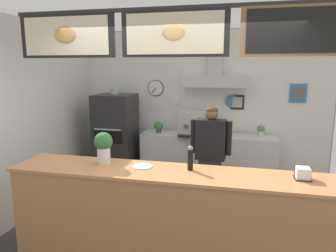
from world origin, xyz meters
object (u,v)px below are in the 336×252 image
at_px(napkin_holder, 303,174).
at_px(potted_basil, 261,130).
at_px(espresso_machine, 195,123).
at_px(condiment_plate, 142,166).
at_px(pizza_oven, 116,140).
at_px(basil_vase, 104,147).
at_px(shop_worker, 210,159).
at_px(potted_oregano, 159,126).
at_px(potted_thyme, 220,128).
at_px(pepper_grinder, 190,158).

bearing_deg(napkin_holder, potted_basil, 95.65).
bearing_deg(espresso_machine, condiment_plate, -95.31).
xyz_separation_m(pizza_oven, napkin_holder, (2.71, -2.09, 0.31)).
relative_size(napkin_holder, basil_vase, 0.44).
bearing_deg(condiment_plate, shop_worker, 64.10).
distance_m(shop_worker, potted_basil, 1.37).
relative_size(espresso_machine, potted_oregano, 2.70).
bearing_deg(potted_oregano, pizza_oven, -164.57).
relative_size(potted_thyme, napkin_holder, 1.49).
height_order(pepper_grinder, basil_vase, basil_vase).
relative_size(potted_basil, pepper_grinder, 0.78).
height_order(potted_oregano, condiment_plate, potted_oregano).
bearing_deg(potted_oregano, potted_thyme, 1.32).
relative_size(potted_oregano, pepper_grinder, 0.80).
distance_m(espresso_machine, basil_vase, 2.38).
xyz_separation_m(pepper_grinder, napkin_holder, (1.05, -0.02, -0.07)).
bearing_deg(basil_vase, potted_basil, 53.40).
bearing_deg(potted_thyme, basil_vase, -114.71).
xyz_separation_m(potted_basil, condiment_plate, (-1.32, -2.35, 0.03)).
height_order(shop_worker, espresso_machine, shop_worker).
bearing_deg(potted_basil, shop_worker, -122.50).
distance_m(potted_basil, condiment_plate, 2.70).
distance_m(potted_oregano, napkin_holder, 3.03).
relative_size(potted_thyme, basil_vase, 0.65).
height_order(pizza_oven, condiment_plate, pizza_oven).
distance_m(shop_worker, potted_thyme, 1.13).
height_order(espresso_machine, napkin_holder, espresso_machine).
bearing_deg(espresso_machine, napkin_holder, -59.85).
xyz_separation_m(potted_thyme, napkin_holder, (0.91, -2.32, 0.05)).
xyz_separation_m(potted_basil, basil_vase, (-1.74, -2.35, 0.21)).
xyz_separation_m(potted_thyme, condiment_plate, (-0.64, -2.32, 0.01)).
relative_size(potted_basil, basil_vase, 0.56).
relative_size(pepper_grinder, napkin_holder, 1.65).
distance_m(pizza_oven, potted_thyme, 1.83).
bearing_deg(condiment_plate, espresso_machine, 84.69).
distance_m(espresso_machine, potted_oregano, 0.65).
xyz_separation_m(pizza_oven, potted_oregano, (0.73, 0.20, 0.24)).
height_order(potted_basil, napkin_holder, napkin_holder).
bearing_deg(condiment_plate, pepper_grinder, 2.07).
xyz_separation_m(pizza_oven, condiment_plate, (1.16, -2.09, 0.26)).
height_order(espresso_machine, potted_thyme, espresso_machine).
xyz_separation_m(espresso_machine, pepper_grinder, (0.28, -2.28, 0.05)).
bearing_deg(basil_vase, pepper_grinder, 0.83).
bearing_deg(shop_worker, potted_basil, -120.56).
xyz_separation_m(espresso_machine, condiment_plate, (-0.21, -2.29, -0.07)).
xyz_separation_m(espresso_machine, potted_thyme, (0.42, 0.02, -0.07)).
distance_m(espresso_machine, condiment_plate, 2.31).
bearing_deg(pizza_oven, basil_vase, -70.68).
bearing_deg(espresso_machine, potted_thyme, 2.98).
bearing_deg(potted_basil, potted_oregano, -178.01).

